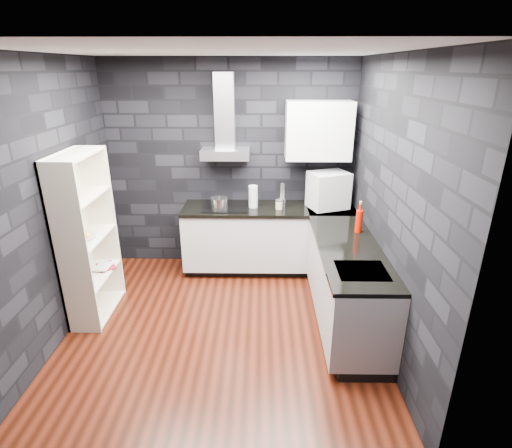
{
  "coord_description": "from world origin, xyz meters",
  "views": [
    {
      "loc": [
        0.41,
        -3.54,
        2.58
      ],
      "look_at": [
        0.35,
        0.45,
        1.0
      ],
      "focal_mm": 28.0,
      "sensor_mm": 36.0,
      "label": 1
    }
  ],
  "objects_px": {
    "appliance_garage": "(328,190)",
    "utensil_crock": "(282,203)",
    "glass_vase": "(253,197)",
    "fruit_bowl": "(85,237)",
    "storage_jar": "(279,205)",
    "pot": "(219,204)",
    "bookshelf": "(88,238)",
    "red_bottle": "(359,221)"
  },
  "relations": [
    {
      "from": "appliance_garage",
      "to": "glass_vase",
      "type": "bearing_deg",
      "value": 160.49
    },
    {
      "from": "pot",
      "to": "glass_vase",
      "type": "bearing_deg",
      "value": 12.45
    },
    {
      "from": "bookshelf",
      "to": "red_bottle",
      "type": "bearing_deg",
      "value": 16.98
    },
    {
      "from": "pot",
      "to": "bookshelf",
      "type": "distance_m",
      "value": 1.6
    },
    {
      "from": "glass_vase",
      "to": "storage_jar",
      "type": "distance_m",
      "value": 0.35
    },
    {
      "from": "utensil_crock",
      "to": "fruit_bowl",
      "type": "xyz_separation_m",
      "value": [
        -2.09,
        -1.08,
        -0.02
      ]
    },
    {
      "from": "pot",
      "to": "glass_vase",
      "type": "distance_m",
      "value": 0.44
    },
    {
      "from": "fruit_bowl",
      "to": "pot",
      "type": "bearing_deg",
      "value": 37.15
    },
    {
      "from": "pot",
      "to": "fruit_bowl",
      "type": "height_order",
      "value": "pot"
    },
    {
      "from": "fruit_bowl",
      "to": "glass_vase",
      "type": "bearing_deg",
      "value": 32.03
    },
    {
      "from": "appliance_garage",
      "to": "fruit_bowl",
      "type": "distance_m",
      "value": 2.89
    },
    {
      "from": "glass_vase",
      "to": "fruit_bowl",
      "type": "xyz_separation_m",
      "value": [
        -1.72,
        -1.08,
        -0.1
      ]
    },
    {
      "from": "fruit_bowl",
      "to": "red_bottle",
      "type": "bearing_deg",
      "value": 5.31
    },
    {
      "from": "pot",
      "to": "appliance_garage",
      "type": "bearing_deg",
      "value": 4.42
    },
    {
      "from": "glass_vase",
      "to": "appliance_garage",
      "type": "bearing_deg",
      "value": 0.76
    },
    {
      "from": "utensil_crock",
      "to": "red_bottle",
      "type": "bearing_deg",
      "value": -45.69
    },
    {
      "from": "appliance_garage",
      "to": "fruit_bowl",
      "type": "xyz_separation_m",
      "value": [
        -2.67,
        -1.09,
        -0.19
      ]
    },
    {
      "from": "utensil_crock",
      "to": "fruit_bowl",
      "type": "distance_m",
      "value": 2.35
    },
    {
      "from": "appliance_garage",
      "to": "utensil_crock",
      "type": "bearing_deg",
      "value": 160.64
    },
    {
      "from": "storage_jar",
      "to": "red_bottle",
      "type": "bearing_deg",
      "value": -41.82
    },
    {
      "from": "appliance_garage",
      "to": "red_bottle",
      "type": "height_order",
      "value": "appliance_garage"
    },
    {
      "from": "utensil_crock",
      "to": "appliance_garage",
      "type": "height_order",
      "value": "appliance_garage"
    },
    {
      "from": "glass_vase",
      "to": "bookshelf",
      "type": "xyz_separation_m",
      "value": [
        -1.72,
        -1.02,
        -0.14
      ]
    },
    {
      "from": "storage_jar",
      "to": "utensil_crock",
      "type": "bearing_deg",
      "value": 59.95
    },
    {
      "from": "appliance_garage",
      "to": "bookshelf",
      "type": "distance_m",
      "value": 2.87
    },
    {
      "from": "utensil_crock",
      "to": "red_bottle",
      "type": "height_order",
      "value": "red_bottle"
    },
    {
      "from": "utensil_crock",
      "to": "fruit_bowl",
      "type": "relative_size",
      "value": 0.53
    },
    {
      "from": "bookshelf",
      "to": "fruit_bowl",
      "type": "bearing_deg",
      "value": -77.25
    },
    {
      "from": "utensil_crock",
      "to": "bookshelf",
      "type": "height_order",
      "value": "bookshelf"
    },
    {
      "from": "appliance_garage",
      "to": "bookshelf",
      "type": "height_order",
      "value": "bookshelf"
    },
    {
      "from": "utensil_crock",
      "to": "bookshelf",
      "type": "bearing_deg",
      "value": -153.84
    },
    {
      "from": "storage_jar",
      "to": "utensil_crock",
      "type": "relative_size",
      "value": 0.88
    },
    {
      "from": "pot",
      "to": "bookshelf",
      "type": "xyz_separation_m",
      "value": [
        -1.3,
        -0.93,
        -0.07
      ]
    },
    {
      "from": "appliance_garage",
      "to": "red_bottle",
      "type": "bearing_deg",
      "value": -95.87
    },
    {
      "from": "appliance_garage",
      "to": "fruit_bowl",
      "type": "height_order",
      "value": "appliance_garage"
    },
    {
      "from": "glass_vase",
      "to": "storage_jar",
      "type": "height_order",
      "value": "glass_vase"
    },
    {
      "from": "appliance_garage",
      "to": "bookshelf",
      "type": "relative_size",
      "value": 0.26
    },
    {
      "from": "appliance_garage",
      "to": "pot",
      "type": "bearing_deg",
      "value": 164.15
    },
    {
      "from": "utensil_crock",
      "to": "red_bottle",
      "type": "relative_size",
      "value": 0.48
    },
    {
      "from": "storage_jar",
      "to": "fruit_bowl",
      "type": "distance_m",
      "value": 2.29
    },
    {
      "from": "utensil_crock",
      "to": "bookshelf",
      "type": "distance_m",
      "value": 2.33
    },
    {
      "from": "bookshelf",
      "to": "utensil_crock",
      "type": "bearing_deg",
      "value": 38.91
    }
  ]
}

